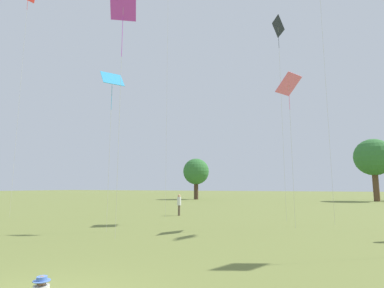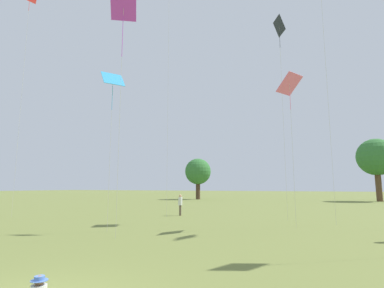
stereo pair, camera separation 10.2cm
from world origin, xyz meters
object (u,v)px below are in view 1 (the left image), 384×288
Objects in this scene: person_standing_0 at (179,203)px; kite_4 at (278,31)px; kite_9 at (289,86)px; distant_tree_3 at (373,158)px; kite_1 at (28,2)px; kite_8 at (112,82)px; kite_0 at (123,12)px; distant_tree_0 at (196,172)px.

kite_4 is at bearing 58.94° from person_standing_0.
distant_tree_3 is (8.98, 35.79, -1.24)m from kite_9.
kite_1 is at bearing -127.01° from distant_tree_3.
kite_1 is 19.88m from kite_4.
kite_8 is 0.98× the size of kite_9.
kite_8 is 9.79m from kite_9.
kite_9 is at bearing 37.56° from person_standing_0.
kite_0 is 0.62× the size of kite_1.
distant_tree_0 is 0.75× the size of distant_tree_3.
kite_1 reaches higher than kite_4.
kite_4 is 1.98× the size of distant_tree_0.
kite_8 is at bearing -113.20° from distant_tree_3.
kite_9 is (6.85, 6.33, -2.59)m from kite_0.
kite_1 is at bearing 122.60° from kite_4.
person_standing_0 is 0.09× the size of kite_1.
kite_0 reaches higher than kite_9.
kite_8 is at bearing -74.24° from distant_tree_0.
kite_0 is 40.21m from distant_tree_0.
distant_tree_0 is at bearing 171.71° from person_standing_0.
kite_9 reaches higher than person_standing_0.
distant_tree_3 reaches higher than kite_8.
kite_4 is at bearing 167.40° from kite_1.
kite_0 reaches higher than kite_8.
kite_4 reaches higher than distant_tree_0.
kite_8 is at bearing 14.04° from kite_9.
kite_0 is 14.88m from kite_1.
kite_1 is 2.16× the size of kite_9.
kite_0 is at bearing -17.65° from person_standing_0.
kite_8 is 44.29m from distant_tree_3.
kite_1 reaches higher than person_standing_0.
distant_tree_0 is at bearing -171.51° from distant_tree_3.
kite_1 is 1.91× the size of distant_tree_3.
distant_tree_3 is (15.83, 42.12, -3.82)m from kite_0.
kite_4 is at bearing -93.14° from kite_9.
kite_1 is (-12.67, 4.31, 6.49)m from kite_0.
person_standing_0 is 14.11m from kite_0.
kite_8 is 1.16× the size of distant_tree_0.
kite_9 is at bearing 156.73° from kite_1.
kite_0 is at bearing -72.55° from distant_tree_0.
distant_tree_0 is at bearing 48.63° from kite_4.
kite_4 reaches higher than kite_8.
distant_tree_3 is at bearing -0.87° from kite_4.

